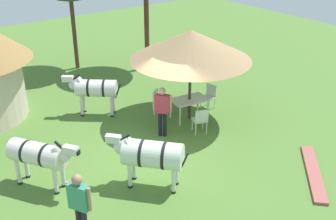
% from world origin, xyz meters
% --- Properties ---
extents(ground_plane, '(36.00, 36.00, 0.00)m').
position_xyz_m(ground_plane, '(0.00, 0.00, 0.00)').
color(ground_plane, '#507832').
extents(shade_umbrella, '(4.08, 4.08, 3.19)m').
position_xyz_m(shade_umbrella, '(2.22, 1.06, 2.69)').
color(shade_umbrella, '#412D2C').
rests_on(shade_umbrella, ground_plane).
extents(patio_dining_table, '(1.36, 0.98, 0.74)m').
position_xyz_m(patio_dining_table, '(2.22, 1.06, 0.65)').
color(patio_dining_table, silver).
rests_on(patio_dining_table, ground_plane).
extents(patio_chair_west_end, '(0.60, 0.60, 0.90)m').
position_xyz_m(patio_chair_west_end, '(1.55, 2.01, 0.52)').
color(patio_chair_west_end, silver).
rests_on(patio_chair_west_end, ground_plane).
extents(patio_chair_near_hut, '(0.56, 0.55, 0.90)m').
position_xyz_m(patio_chair_near_hut, '(1.81, -0.03, 0.52)').
color(patio_chair_near_hut, silver).
rests_on(patio_chair_near_hut, ground_plane).
extents(patio_chair_east_end, '(0.50, 0.51, 0.90)m').
position_xyz_m(patio_chair_east_end, '(3.36, 1.29, 0.52)').
color(patio_chair_east_end, white).
rests_on(patio_chair_east_end, ground_plane).
extents(guest_beside_umbrella, '(0.48, 0.47, 1.70)m').
position_xyz_m(guest_beside_umbrella, '(0.71, 0.59, 1.02)').
color(guest_beside_umbrella, black).
rests_on(guest_beside_umbrella, ground_plane).
extents(standing_watcher, '(0.42, 0.55, 1.73)m').
position_xyz_m(standing_watcher, '(-3.48, -2.20, 1.04)').
color(standing_watcher, black).
rests_on(standing_watcher, ground_plane).
extents(zebra_nearest_camera, '(1.74, 1.50, 1.54)m').
position_xyz_m(zebra_nearest_camera, '(-0.28, 3.30, 1.00)').
color(zebra_nearest_camera, silver).
rests_on(zebra_nearest_camera, ground_plane).
extents(zebra_by_umbrella, '(1.70, 1.83, 1.50)m').
position_xyz_m(zebra_by_umbrella, '(-1.12, -1.45, 0.97)').
color(zebra_by_umbrella, silver).
rests_on(zebra_by_umbrella, ground_plane).
extents(zebra_toward_hut, '(1.43, 1.93, 1.51)m').
position_xyz_m(zebra_toward_hut, '(-3.46, 0.27, 0.96)').
color(zebra_toward_hut, silver).
rests_on(zebra_toward_hut, ground_plane).
extents(brick_patio_kerb, '(2.26, 2.21, 0.08)m').
position_xyz_m(brick_patio_kerb, '(2.86, -3.71, 0.04)').
color(brick_patio_kerb, '#A4564F').
rests_on(brick_patio_kerb, ground_plane).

